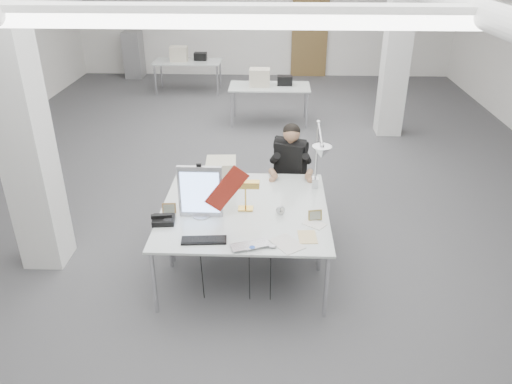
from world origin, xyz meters
TOP-DOWN VIEW (x-y plane):
  - room_shell at (0.04, 0.13)m, footprint 10.04×14.04m
  - desk_main at (0.00, -2.50)m, footprint 1.80×0.90m
  - desk_second at (0.00, -1.60)m, footprint 1.80×0.90m
  - bg_desk_a at (0.20, 3.00)m, footprint 1.60×0.80m
  - bg_desk_b at (-1.80, 5.20)m, footprint 1.60×0.80m
  - filing_cabinet at (-3.50, 6.65)m, footprint 0.45×0.55m
  - office_chair at (0.52, -0.91)m, footprint 0.60×0.60m
  - seated_person at (0.52, -0.96)m, footprint 0.68×0.75m
  - monitor at (-0.44, -2.24)m, footprint 0.46×0.05m
  - pennant at (-0.16, -2.27)m, footprint 0.46×0.13m
  - keyboard at (-0.35, -2.73)m, footprint 0.45×0.18m
  - laptop at (0.12, -2.87)m, footprint 0.44×0.36m
  - mouse at (0.31, -2.82)m, footprint 0.09×0.06m
  - bankers_lamp at (0.02, -2.08)m, footprint 0.29×0.12m
  - desk_phone at (-0.81, -2.39)m, footprint 0.24×0.22m
  - picture_frame_left at (-0.79, -2.19)m, footprint 0.15×0.05m
  - picture_frame_right at (0.75, -2.28)m, footprint 0.15×0.06m
  - desk_clock at (0.39, -2.17)m, footprint 0.10×0.07m
  - paper_stack_a at (0.45, -2.75)m, footprint 0.37×0.39m
  - paper_stack_b at (0.65, -2.62)m, footprint 0.19×0.26m
  - paper_stack_c at (0.74, -2.37)m, footprint 0.26×0.25m
  - beige_monitor at (-0.30, -1.50)m, footprint 0.36×0.34m
  - architect_lamp at (0.80, -1.76)m, footprint 0.43×0.80m

SIDE VIEW (x-z plane):
  - office_chair at x=0.52m, z-range 0.00..0.96m
  - filing_cabinet at x=-3.50m, z-range 0.00..1.20m
  - desk_main at x=0.00m, z-range 0.73..0.75m
  - desk_second at x=0.00m, z-range 0.73..0.75m
  - bg_desk_a at x=0.20m, z-range 0.73..0.75m
  - bg_desk_b at x=-1.80m, z-range 0.73..0.75m
  - paper_stack_a at x=0.45m, z-range 0.76..0.76m
  - paper_stack_c at x=0.74m, z-range 0.76..0.76m
  - paper_stack_b at x=0.65m, z-range 0.76..0.76m
  - keyboard at x=-0.35m, z-range 0.76..0.78m
  - laptop at x=0.12m, z-range 0.76..0.78m
  - mouse at x=0.31m, z-range 0.76..0.79m
  - desk_phone at x=-0.81m, z-range 0.76..0.81m
  - desk_clock at x=0.39m, z-range 0.76..0.85m
  - picture_frame_right at x=0.75m, z-range 0.75..0.87m
  - picture_frame_left at x=-0.79m, z-range 0.75..0.87m
  - seated_person at x=0.52m, z-range 0.44..1.36m
  - beige_monitor at x=-0.30m, z-range 0.75..1.08m
  - bankers_lamp at x=0.02m, z-range 0.75..1.08m
  - monitor at x=-0.44m, z-range 0.75..1.32m
  - pennant at x=-0.16m, z-range 0.84..1.35m
  - architect_lamp at x=0.80m, z-range 0.76..1.73m
  - room_shell at x=0.04m, z-range 0.07..3.31m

